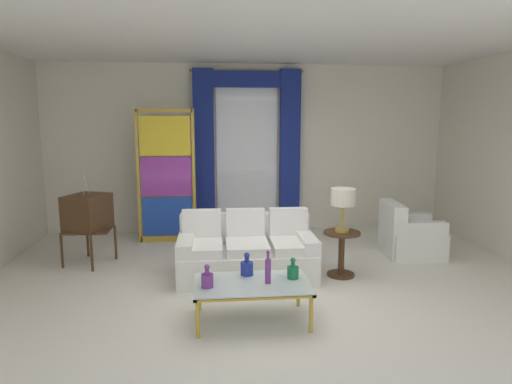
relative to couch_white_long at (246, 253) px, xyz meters
name	(u,v)px	position (x,y,z in m)	size (l,w,h in m)	color
ground_plane	(269,289)	(0.24, -0.51, -0.30)	(16.00, 16.00, 0.00)	silver
wall_rear	(248,149)	(0.24, 2.55, 1.20)	(8.00, 0.12, 3.00)	silver
ceiling_slab	(262,42)	(0.24, 0.29, 2.72)	(8.00, 7.60, 0.04)	white
curtained_window	(247,136)	(0.21, 2.38, 1.44)	(2.00, 0.17, 2.70)	white
couch_white_long	(246,253)	(0.00, 0.00, 0.00)	(1.77, 0.94, 0.86)	white
coffee_table	(252,286)	(-0.05, -1.36, 0.07)	(1.17, 0.71, 0.41)	silver
bottle_blue_decanter	(247,267)	(-0.08, -1.13, 0.19)	(0.13, 0.13, 0.25)	navy
bottle_crystal_tall	(268,270)	(0.11, -1.39, 0.24)	(0.06, 0.06, 0.34)	#753384
bottle_amber_squat	(207,279)	(-0.50, -1.44, 0.19)	(0.12, 0.12, 0.23)	#753384
bottle_ruby_flask	(293,271)	(0.38, -1.28, 0.18)	(0.12, 0.12, 0.22)	#196B3D
vintage_tv	(87,214)	(-2.18, 0.72, 0.42)	(0.69, 0.74, 1.35)	#472D19
armchair_white	(408,236)	(2.51, 0.68, -0.02)	(0.89, 0.89, 0.80)	white
stained_glass_divider	(166,179)	(-1.17, 1.78, 0.75)	(0.95, 0.05, 2.20)	gold
peacock_figurine	(195,235)	(-0.71, 1.33, -0.08)	(0.44, 0.60, 0.50)	beige
round_side_table	(342,249)	(1.24, -0.14, 0.05)	(0.48, 0.48, 0.59)	#472D19
table_lamp_brass	(343,199)	(1.24, -0.14, 0.72)	(0.32, 0.32, 0.57)	#B29338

